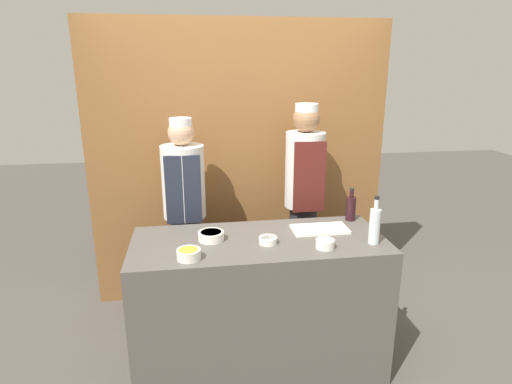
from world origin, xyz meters
The scene contains 12 objects.
ground_plane centered at (0.00, 0.00, 0.00)m, with size 14.00×14.00×0.00m, color #4C4742.
cabinet_wall centered at (0.00, 1.12, 1.20)m, with size 2.54×0.18×2.40m.
counter centered at (0.00, 0.00, 0.48)m, with size 1.64×0.69×0.95m.
sauce_bowl_brown centered at (-0.31, 0.04, 0.98)m, with size 0.17×0.17×0.06m.
sauce_bowl_white centered at (0.38, -0.19, 0.98)m, with size 0.12×0.12×0.05m.
sauce_bowl_purple centered at (0.05, -0.07, 0.97)m, with size 0.12×0.12×0.04m.
sauce_bowl_yellow centered at (-0.45, -0.22, 0.98)m, with size 0.14×0.14×0.06m.
cutting_board centered at (0.43, 0.09, 0.96)m, with size 0.38×0.20×0.02m.
bottle_clear centered at (0.70, -0.17, 1.07)m, with size 0.07×0.07×0.31m.
bottle_wine centered at (0.71, 0.26, 1.04)m, with size 0.07×0.07×0.24m.
chef_left centered at (-0.48, 0.71, 0.90)m, with size 0.33×0.33×1.66m.
chef_right centered at (0.48, 0.71, 0.97)m, with size 0.31×0.31×1.75m.
Camera 1 is at (-0.40, -2.53, 2.03)m, focal length 30.00 mm.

